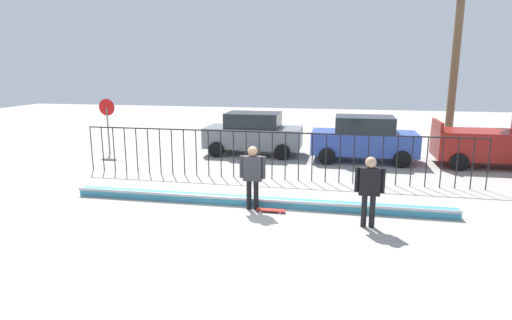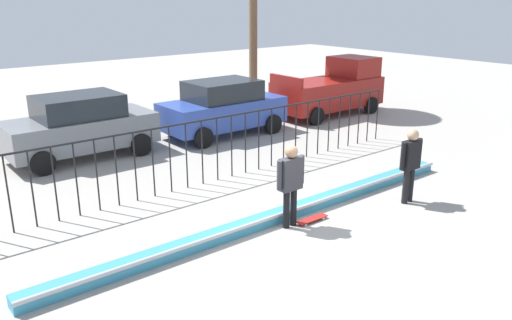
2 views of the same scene
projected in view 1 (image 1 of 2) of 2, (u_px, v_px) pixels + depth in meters
The scene contains 10 objects.
ground_plane at pixel (252, 211), 11.82m from camera, with size 60.00×60.00×0.00m, color #9E9991.
bowl_coping_ledge at pixel (255, 201), 12.27m from camera, with size 11.00×0.40×0.27m.
perimeter_fence at pixel (272, 150), 14.92m from camera, with size 14.04×0.04×1.70m.
skateboarder at pixel (252, 172), 11.71m from camera, with size 0.73×0.27×1.80m.
skateboard at pixel (271, 210), 11.70m from camera, with size 0.80×0.20×0.07m.
camera_operator at pixel (370, 185), 10.41m from camera, with size 0.72×0.27×1.79m.
parked_car_gray at pixel (253, 133), 19.29m from camera, with size 4.30×2.12×1.90m.
parked_car_blue at pixel (364, 138), 17.87m from camera, with size 4.30×2.12×1.90m.
pickup_truck at pixel (504, 142), 16.74m from camera, with size 4.70×2.12×2.24m.
stop_sign at pixel (107, 118), 19.35m from camera, with size 0.76×0.07×2.50m.
Camera 1 is at (2.33, -11.00, 3.91)m, focal length 29.95 mm.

